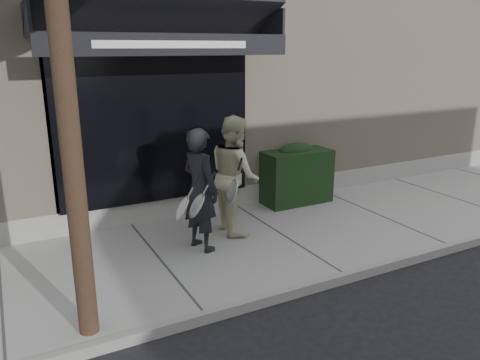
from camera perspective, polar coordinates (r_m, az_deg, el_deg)
ground at (r=7.55m, az=5.01°, el=-7.38°), size 80.00×80.00×0.00m
sidewalk at (r=7.52m, az=5.02°, el=-6.96°), size 20.00×3.00×0.12m
curb at (r=6.40m, az=12.66°, el=-11.52°), size 20.00×0.10×0.14m
building_facade at (r=11.41m, az=-8.64°, el=14.55°), size 14.30×8.04×5.64m
hedge at (r=8.89m, az=6.75°, el=0.70°), size 1.30×0.70×1.14m
pedestrian_front at (r=6.68m, az=-4.87°, el=-1.22°), size 0.81×0.85×1.79m
pedestrian_back at (r=7.35m, az=-0.63°, el=0.70°), size 0.83×1.00×1.86m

